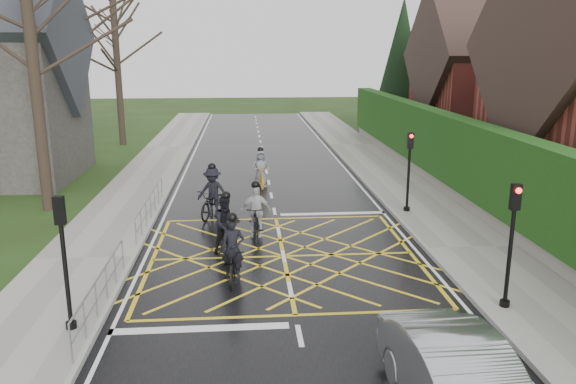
{
  "coord_description": "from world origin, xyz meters",
  "views": [
    {
      "loc": [
        -1.16,
        -16.3,
        6.21
      ],
      "look_at": [
        0.38,
        2.98,
        1.3
      ],
      "focal_mm": 35.0,
      "sensor_mm": 36.0,
      "label": 1
    }
  ],
  "objects": [
    {
      "name": "ground",
      "position": [
        0.0,
        0.0,
        0.0
      ],
      "size": [
        120.0,
        120.0,
        0.0
      ],
      "primitive_type": "plane",
      "color": "black",
      "rests_on": "ground"
    },
    {
      "name": "road",
      "position": [
        0.0,
        0.0,
        0.01
      ],
      "size": [
        9.0,
        80.0,
        0.01
      ],
      "primitive_type": "cube",
      "color": "black",
      "rests_on": "ground"
    },
    {
      "name": "sidewalk_right",
      "position": [
        6.0,
        0.0,
        0.07
      ],
      "size": [
        3.0,
        80.0,
        0.15
      ],
      "primitive_type": "cube",
      "color": "gray",
      "rests_on": "ground"
    },
    {
      "name": "sidewalk_left",
      "position": [
        -6.0,
        0.0,
        0.07
      ],
      "size": [
        3.0,
        80.0,
        0.15
      ],
      "primitive_type": "cube",
      "color": "gray",
      "rests_on": "ground"
    },
    {
      "name": "stone_wall",
      "position": [
        7.75,
        6.0,
        0.35
      ],
      "size": [
        0.5,
        38.0,
        0.7
      ],
      "primitive_type": "cube",
      "color": "slate",
      "rests_on": "ground"
    },
    {
      "name": "hedge",
      "position": [
        7.75,
        6.0,
        2.1
      ],
      "size": [
        0.9,
        38.0,
        2.8
      ],
      "primitive_type": "cube",
      "color": "#193A0F",
      "rests_on": "stone_wall"
    },
    {
      "name": "house_far",
      "position": [
        14.75,
        18.0,
        4.36
      ],
      "size": [
        9.8,
        8.8,
        10.3
      ],
      "color": "maroon",
      "rests_on": "ground"
    },
    {
      "name": "conifer",
      "position": [
        10.75,
        26.0,
        4.99
      ],
      "size": [
        4.6,
        4.6,
        10.0
      ],
      "color": "black",
      "rests_on": "ground"
    },
    {
      "name": "tree_near",
      "position": [
        -9.0,
        6.0,
        7.91
      ],
      "size": [
        9.24,
        9.24,
        11.44
      ],
      "color": "black",
      "rests_on": "ground"
    },
    {
      "name": "tree_mid",
      "position": [
        -10.0,
        14.0,
        8.63
      ],
      "size": [
        10.08,
        10.08,
        12.48
      ],
      "color": "black",
      "rests_on": "ground"
    },
    {
      "name": "tree_far",
      "position": [
        -9.3,
        22.0,
        7.19
      ],
      "size": [
        8.4,
        8.4,
        10.4
      ],
      "color": "black",
      "rests_on": "ground"
    },
    {
      "name": "railing_south",
      "position": [
        -4.65,
        -3.5,
        0.78
      ],
      "size": [
        0.05,
        5.04,
        1.03
      ],
      "color": "slate",
      "rests_on": "ground"
    },
    {
      "name": "railing_north",
      "position": [
        -4.65,
        4.0,
        0.79
      ],
      "size": [
        0.05,
        6.04,
        1.03
      ],
      "color": "slate",
      "rests_on": "ground"
    },
    {
      "name": "traffic_light_ne",
      "position": [
        5.1,
        4.2,
        1.66
      ],
      "size": [
        0.24,
        0.31,
        3.21
      ],
      "rotation": [
        0.0,
        0.0,
        3.14
      ],
      "color": "black",
      "rests_on": "ground"
    },
    {
      "name": "traffic_light_se",
      "position": [
        5.1,
        -4.2,
        1.66
      ],
      "size": [
        0.24,
        0.31,
        3.21
      ],
      "rotation": [
        0.0,
        0.0,
        3.14
      ],
      "color": "black",
      "rests_on": "ground"
    },
    {
      "name": "traffic_light_sw",
      "position": [
        -5.1,
        -4.5,
        1.66
      ],
      "size": [
        0.24,
        0.31,
        3.21
      ],
      "color": "black",
      "rests_on": "ground"
    },
    {
      "name": "cyclist_rear",
      "position": [
        -1.52,
        -1.69,
        0.63
      ],
      "size": [
        0.76,
        2.0,
        1.93
      ],
      "rotation": [
        0.0,
        0.0,
        -0.03
      ],
      "color": "black",
      "rests_on": "ground"
    },
    {
      "name": "cyclist_back",
      "position": [
        -1.74,
        0.51,
        0.75
      ],
      "size": [
        1.19,
        2.05,
        1.98
      ],
      "rotation": [
        0.0,
        0.0,
        0.34
      ],
      "color": "black",
      "rests_on": "ground"
    },
    {
      "name": "cyclist_mid",
      "position": [
        -2.38,
        4.54,
        0.76
      ],
      "size": [
        1.41,
        2.26,
        2.08
      ],
      "rotation": [
        0.0,
        0.0,
        -0.34
      ],
      "color": "black",
      "rests_on": "ground"
    },
    {
      "name": "cyclist_front",
      "position": [
        -0.8,
        1.95,
        0.72
      ],
      "size": [
        1.09,
        2.0,
        1.96
      ],
      "rotation": [
        0.0,
        0.0,
        -0.1
      ],
      "color": "black",
      "rests_on": "ground"
    },
    {
      "name": "cyclist_lead",
      "position": [
        -0.4,
        9.16,
        0.65
      ],
      "size": [
        0.89,
        1.99,
        1.89
      ],
      "rotation": [
        0.0,
        0.0,
        0.09
      ],
      "color": "#B27D15",
      "rests_on": "ground"
    }
  ]
}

